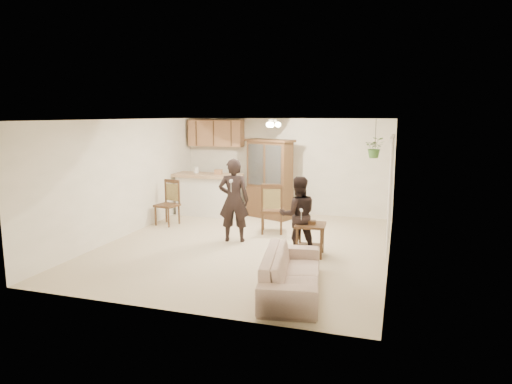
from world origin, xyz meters
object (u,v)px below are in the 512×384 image
(sofa, at_px, (292,268))
(child, at_px, (298,218))
(china_hutch, at_px, (270,179))
(chair_hutch_left, at_px, (278,204))
(chair_hutch_right, at_px, (272,219))
(side_table, at_px, (310,239))
(chair_bar, at_px, (167,212))
(adult, at_px, (234,198))

(sofa, relative_size, child, 1.39)
(sofa, bearing_deg, china_hutch, 10.30)
(sofa, height_order, chair_hutch_left, chair_hutch_left)
(child, relative_size, chair_hutch_left, 1.25)
(sofa, relative_size, chair_hutch_right, 1.66)
(side_table, height_order, chair_hutch_left, chair_hutch_left)
(china_hutch, distance_m, chair_hutch_right, 1.64)
(china_hutch, bearing_deg, sofa, -48.50)
(chair_bar, relative_size, chair_hutch_left, 0.98)
(chair_hutch_left, bearing_deg, sofa, -31.12)
(chair_bar, bearing_deg, chair_hutch_right, 12.09)
(child, height_order, chair_hutch_left, child)
(china_hutch, height_order, chair_hutch_right, china_hutch)
(adult, relative_size, chair_hutch_right, 1.60)
(sofa, height_order, side_table, sofa)
(side_table, bearing_deg, china_hutch, 119.36)
(china_hutch, height_order, chair_bar, china_hutch)
(china_hutch, bearing_deg, chair_hutch_left, 87.98)
(adult, bearing_deg, sofa, 114.18)
(sofa, xyz_separation_m, chair_hutch_right, (-1.20, 3.22, -0.05))
(chair_bar, bearing_deg, adult, -12.16)
(sofa, height_order, china_hutch, china_hutch)
(adult, height_order, chair_bar, adult)
(adult, height_order, china_hutch, china_hutch)
(adult, height_order, chair_hutch_right, adult)
(adult, relative_size, chair_bar, 1.69)
(chair_bar, bearing_deg, side_table, -9.05)
(china_hutch, bearing_deg, chair_bar, -123.14)
(child, xyz_separation_m, china_hutch, (-1.33, 2.74, 0.31))
(sofa, relative_size, chair_hutch_left, 1.73)
(sofa, relative_size, china_hutch, 0.94)
(child, bearing_deg, china_hutch, -86.01)
(child, bearing_deg, adult, -37.70)
(chair_hutch_left, height_order, chair_hutch_right, chair_hutch_right)
(chair_hutch_left, bearing_deg, adult, -53.33)
(sofa, distance_m, child, 1.97)
(child, distance_m, chair_hutch_right, 1.61)
(chair_bar, distance_m, chair_hutch_left, 2.86)
(adult, bearing_deg, chair_hutch_left, -108.16)
(chair_hutch_right, bearing_deg, adult, 44.24)
(china_hutch, xyz_separation_m, chair_bar, (-2.11, -1.48, -0.68))
(adult, height_order, chair_hutch_left, adult)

